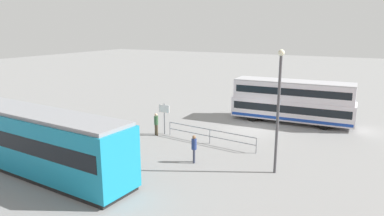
{
  "coord_description": "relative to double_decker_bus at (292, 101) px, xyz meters",
  "views": [
    {
      "loc": [
        -8.84,
        26.7,
        8.2
      ],
      "look_at": [
        3.81,
        3.33,
        2.04
      ],
      "focal_mm": 32.77,
      "sensor_mm": 36.0,
      "label": 1
    }
  ],
  "objects": [
    {
      "name": "tram_yellow",
      "position": [
        11.33,
        17.81,
        -0.01
      ],
      "size": [
        15.24,
        3.53,
        3.65
      ],
      "color": "teal",
      "rests_on": "ground"
    },
    {
      "name": "pedestrian_railing",
      "position": [
        3.8,
        8.6,
        -1.16
      ],
      "size": [
        7.24,
        0.75,
        1.08
      ],
      "color": "gray",
      "rests_on": "ground"
    },
    {
      "name": "pedestrian_crossing",
      "position": [
        3.09,
        12.35,
        -0.88
      ],
      "size": [
        0.43,
        0.43,
        1.76
      ],
      "color": "#33384C",
      "rests_on": "ground"
    },
    {
      "name": "info_sign",
      "position": [
        7.93,
        8.21,
        -0.22
      ],
      "size": [
        0.96,
        0.14,
        2.45
      ],
      "color": "slate",
      "rests_on": "ground"
    },
    {
      "name": "double_decker_bus",
      "position": [
        0.0,
        0.0,
        0.0
      ],
      "size": [
        10.38,
        3.03,
        3.7
      ],
      "color": "silver",
      "rests_on": "ground"
    },
    {
      "name": "pedestrian_near_railing",
      "position": [
        8.32,
        8.78,
        -0.88
      ],
      "size": [
        0.43,
        0.43,
        1.76
      ],
      "color": "#4C3F2D",
      "rests_on": "ground"
    },
    {
      "name": "street_lamp",
      "position": [
        -1.73,
        11.5,
        2.21
      ],
      "size": [
        0.36,
        0.36,
        7.05
      ],
      "color": "#4C4C51",
      "rests_on": "ground"
    },
    {
      "name": "ground_plane",
      "position": [
        2.33,
        3.66,
        -1.9
      ],
      "size": [
        160.0,
        160.0,
        0.0
      ],
      "primitive_type": "plane",
      "color": "gray"
    }
  ]
}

